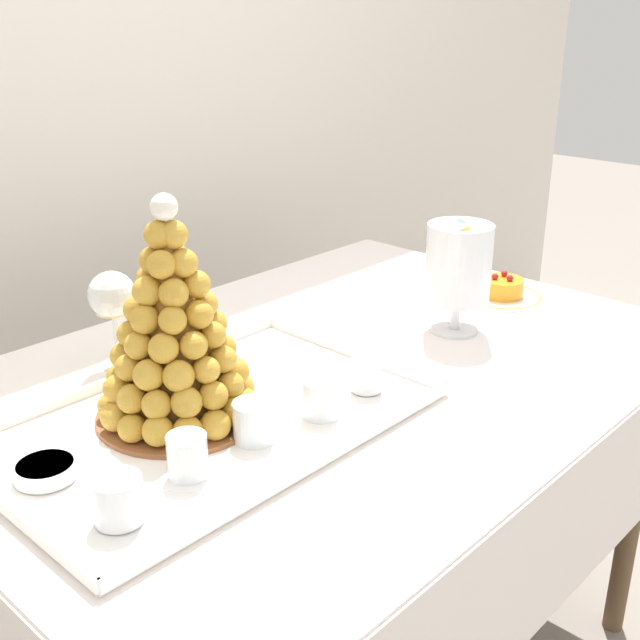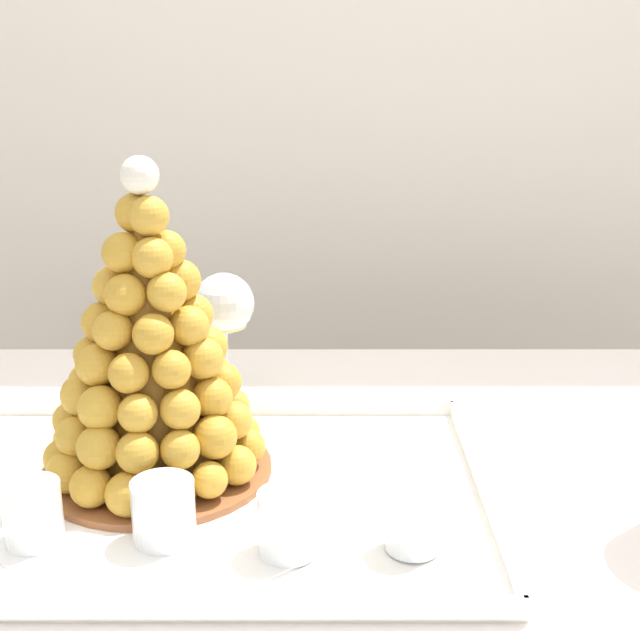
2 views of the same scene
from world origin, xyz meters
name	(u,v)px [view 2 (image 2 of 2)]	position (x,y,z in m)	size (l,w,h in m)	color
backdrop_wall	(380,17)	(0.00, 0.88, 1.25)	(4.80, 0.10, 2.50)	silver
buffet_table	(426,565)	(0.00, 0.00, 0.64)	(1.33, 0.93, 0.74)	brown
serving_tray	(172,494)	(-0.27, -0.01, 0.74)	(0.65, 0.42, 0.02)	white
croquembouche	(147,357)	(-0.30, 0.03, 0.88)	(0.25, 0.25, 0.34)	brown
dessert_cup_mid_left	(30,516)	(-0.39, -0.11, 0.77)	(0.05, 0.05, 0.06)	silver
dessert_cup_centre	(161,513)	(-0.27, -0.10, 0.77)	(0.06, 0.06, 0.06)	silver
dessert_cup_mid_right	(285,525)	(-0.15, -0.13, 0.77)	(0.06, 0.06, 0.06)	silver
dessert_cup_right	(410,524)	(-0.03, -0.12, 0.77)	(0.05, 0.05, 0.05)	silver
wine_glass	(221,308)	(-0.25, 0.27, 0.86)	(0.08, 0.08, 0.17)	silver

